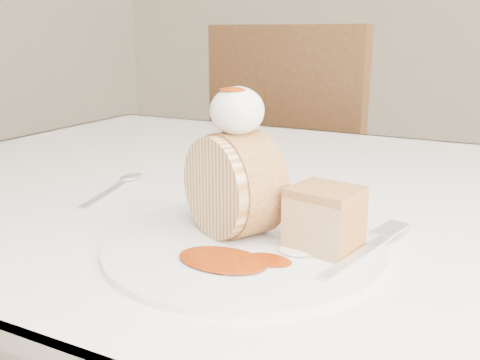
% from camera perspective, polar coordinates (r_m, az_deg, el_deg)
% --- Properties ---
extents(table, '(1.40, 0.90, 0.75)m').
position_cam_1_polar(table, '(0.78, 8.76, -7.60)').
color(table, white).
rests_on(table, ground).
extents(chair_far, '(0.52, 0.52, 0.98)m').
position_cam_1_polar(chair_far, '(1.59, 6.53, 0.77)').
color(chair_far, brown).
rests_on(chair_far, ground).
extents(plate, '(0.33, 0.33, 0.01)m').
position_cam_1_polar(plate, '(0.55, 0.46, -6.94)').
color(plate, white).
rests_on(plate, table).
extents(roulade_slice, '(0.12, 0.10, 0.11)m').
position_cam_1_polar(roulade_slice, '(0.56, -0.73, -0.49)').
color(roulade_slice, '#CEB48F').
rests_on(roulade_slice, plate).
extents(cake_chunk, '(0.07, 0.07, 0.05)m').
position_cam_1_polar(cake_chunk, '(0.53, 9.01, -4.44)').
color(cake_chunk, '#A87D3F').
rests_on(cake_chunk, plate).
extents(whipped_cream, '(0.06, 0.06, 0.05)m').
position_cam_1_polar(whipped_cream, '(0.54, -0.31, 7.40)').
color(whipped_cream, white).
rests_on(whipped_cream, roulade_slice).
extents(caramel_drizzle, '(0.03, 0.02, 0.01)m').
position_cam_1_polar(caramel_drizzle, '(0.53, -0.79, 10.24)').
color(caramel_drizzle, maroon).
rests_on(caramel_drizzle, whipped_cream).
extents(caramel_pool, '(0.10, 0.07, 0.00)m').
position_cam_1_polar(caramel_pool, '(0.50, -1.88, -8.48)').
color(caramel_pool, maroon).
rests_on(caramel_pool, plate).
extents(fork, '(0.06, 0.17, 0.00)m').
position_cam_1_polar(fork, '(0.52, 12.34, -8.04)').
color(fork, silver).
rests_on(fork, plate).
extents(spoon, '(0.06, 0.16, 0.00)m').
position_cam_1_polar(spoon, '(0.74, -14.15, -1.48)').
color(spoon, silver).
rests_on(spoon, table).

